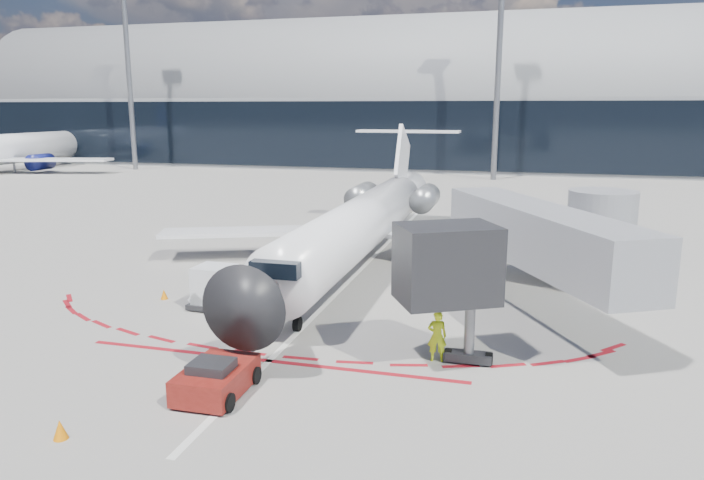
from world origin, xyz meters
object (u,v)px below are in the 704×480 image
(ramp_worker, at_px, (437,336))
(uld_container, at_px, (215,287))
(regional_jet, at_px, (364,221))
(pushback_tug, at_px, (216,378))

(ramp_worker, relative_size, uld_container, 0.87)
(regional_jet, xyz_separation_m, ramp_worker, (5.71, -12.55, -1.61))
(pushback_tug, bearing_deg, ramp_worker, 34.54)
(regional_jet, bearing_deg, uld_container, -116.11)
(regional_jet, relative_size, pushback_tug, 6.68)
(regional_jet, height_order, ramp_worker, regional_jet)
(ramp_worker, bearing_deg, pushback_tug, 24.09)
(pushback_tug, height_order, ramp_worker, ramp_worker)
(regional_jet, relative_size, uld_container, 14.36)
(regional_jet, xyz_separation_m, pushback_tug, (-0.52, -16.89, -2.01))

